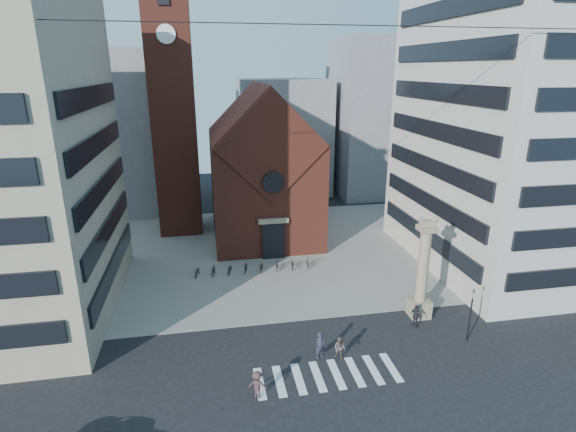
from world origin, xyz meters
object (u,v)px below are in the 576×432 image
object	(u,v)px
traffic_light	(470,314)
pedestrian_1	(340,348)
pedestrian_0	(320,345)
pedestrian_2	(416,316)
lion_column	(422,278)
scooter_0	(197,272)

from	to	relation	value
traffic_light	pedestrian_1	bearing A→B (deg)	-177.72
pedestrian_0	pedestrian_2	world-z (taller)	pedestrian_0
lion_column	pedestrian_0	size ratio (longest dim) A/B	4.37
traffic_light	pedestrian_0	distance (m)	11.51
pedestrian_2	pedestrian_0	bearing A→B (deg)	90.34
pedestrian_2	scooter_0	size ratio (longest dim) A/B	1.10
pedestrian_0	pedestrian_2	distance (m)	8.79
pedestrian_1	pedestrian_2	world-z (taller)	pedestrian_2
pedestrian_2	pedestrian_1	bearing A→B (deg)	95.98
lion_column	pedestrian_0	world-z (taller)	lion_column
pedestrian_1	scooter_0	bearing A→B (deg)	159.65
pedestrian_2	scooter_0	bearing A→B (deg)	37.83
pedestrian_0	scooter_0	size ratio (longest dim) A/B	1.15
pedestrian_1	scooter_0	size ratio (longest dim) A/B	1.00
pedestrian_0	pedestrian_1	xyz separation A→B (m)	(1.30, -0.40, -0.13)
traffic_light	scooter_0	size ratio (longest dim) A/B	2.49
pedestrian_0	pedestrian_1	world-z (taller)	pedestrian_0
traffic_light	scooter_0	xyz separation A→B (m)	(-20.10, 14.93, -1.78)
lion_column	pedestrian_2	world-z (taller)	lion_column
pedestrian_0	traffic_light	bearing A→B (deg)	-17.80
lion_column	pedestrian_1	bearing A→B (deg)	-151.59
scooter_0	pedestrian_0	bearing A→B (deg)	-47.97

